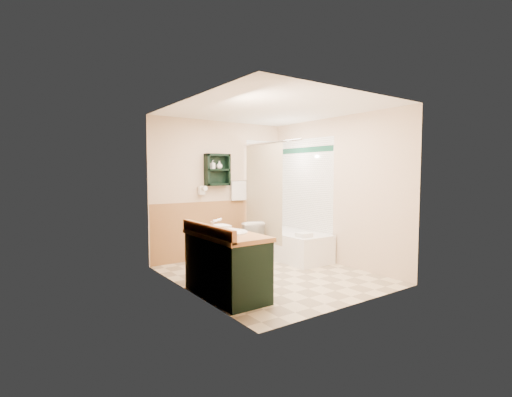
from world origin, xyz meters
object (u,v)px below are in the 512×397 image
object	(u,v)px
bathtub	(290,245)
soap_bottle_a	(213,167)
wall_shelf	(218,170)
soap_bottle_b	(219,166)
vanity	(226,264)
vanity_book	(199,221)
toilet	(246,240)
hair_dryer	(201,190)

from	to	relation	value
bathtub	soap_bottle_a	distance (m)	1.91
wall_shelf	soap_bottle_b	distance (m)	0.08
vanity	vanity_book	distance (m)	0.66
toilet	soap_bottle_b	bearing A→B (deg)	-36.33
soap_bottle_a	soap_bottle_b	world-z (taller)	soap_bottle_b
vanity_book	soap_bottle_b	distance (m)	1.92
wall_shelf	soap_bottle_a	size ratio (longest dim) A/B	3.76
wall_shelf	vanity_book	bearing A→B (deg)	-127.11
bathtub	toilet	bearing A→B (deg)	148.17
soap_bottle_a	soap_bottle_b	xyz separation A→B (m)	(0.13, 0.00, 0.02)
wall_shelf	bathtub	bearing A→B (deg)	-35.38
wall_shelf	toilet	size ratio (longest dim) A/B	0.81
vanity	soap_bottle_b	xyz separation A→B (m)	(0.93, 1.79, 1.23)
bathtub	soap_bottle_a	size ratio (longest dim) A/B	10.25
hair_dryer	toilet	world-z (taller)	hair_dryer
hair_dryer	vanity	bearing A→B (deg)	-108.06
wall_shelf	hair_dryer	bearing A→B (deg)	175.24
vanity	soap_bottle_a	distance (m)	2.31
bathtub	soap_bottle_b	distance (m)	1.85
hair_dryer	bathtub	size ratio (longest dim) A/B	0.16
vanity	vanity_book	world-z (taller)	vanity_book
bathtub	soap_bottle_b	xyz separation A→B (m)	(-0.99, 0.72, 1.38)
toilet	vanity_book	size ratio (longest dim) A/B	3.00
wall_shelf	soap_bottle_b	xyz separation A→B (m)	(0.03, -0.01, 0.07)
hair_dryer	soap_bottle_b	bearing A→B (deg)	-5.15
vanity_book	soap_bottle_a	world-z (taller)	soap_bottle_a
wall_shelf	soap_bottle_a	bearing A→B (deg)	-177.08
vanity	soap_bottle_b	distance (m)	2.37
vanity	bathtub	bearing A→B (deg)	29.18
bathtub	vanity_book	xyz separation A→B (m)	(-2.08, -0.67, 0.65)
hair_dryer	soap_bottle_a	size ratio (longest dim) A/B	1.64
bathtub	soap_bottle_b	world-z (taller)	soap_bottle_b
wall_shelf	vanity	xyz separation A→B (m)	(-0.89, -1.80, -1.16)
soap_bottle_b	soap_bottle_a	bearing A→B (deg)	180.00
hair_dryer	vanity_book	size ratio (longest dim) A/B	1.06
wall_shelf	bathtub	distance (m)	1.82
wall_shelf	vanity_book	xyz separation A→B (m)	(-1.06, -1.40, -0.66)
vanity	soap_bottle_b	bearing A→B (deg)	62.66
vanity_book	soap_bottle_b	bearing A→B (deg)	55.67
soap_bottle_a	hair_dryer	bearing A→B (deg)	171.56
toilet	soap_bottle_a	distance (m)	1.39
hair_dryer	toilet	bearing A→B (deg)	-27.39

